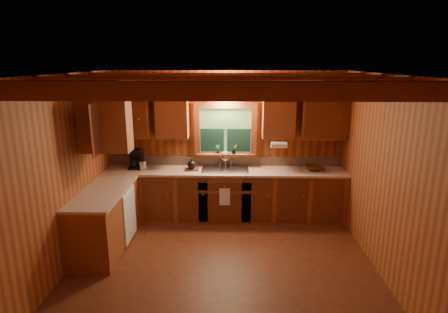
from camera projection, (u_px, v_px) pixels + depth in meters
room at (223, 176)px, 4.81m from camera, size 4.20×4.20×4.20m
ceiling_beams at (222, 83)px, 4.51m from camera, size 4.20×2.54×0.18m
base_cabinets at (196, 201)px, 6.29m from camera, size 4.20×2.22×0.86m
countertop at (196, 176)px, 6.18m from camera, size 4.20×2.24×0.04m
backsplash at (225, 161)px, 6.72m from camera, size 4.20×0.02×0.16m
dishwasher_panel at (130, 215)px, 5.73m from camera, size 0.02×0.60×0.80m
upper_cabinets at (191, 118)px, 6.07m from camera, size 4.19×1.77×0.78m
window at (225, 132)px, 6.56m from camera, size 1.12×0.08×1.00m
window_sill at (225, 155)px, 6.62m from camera, size 1.06×0.14×0.04m
wall_sconce at (225, 97)px, 6.29m from camera, size 0.45×0.21×0.17m
paper_towel_roll at (279, 145)px, 6.25m from camera, size 0.27×0.11×0.11m
dish_towel at (225, 197)px, 6.23m from camera, size 0.18×0.01×0.30m
sink at (225, 172)px, 6.48m from camera, size 0.82×0.48×0.43m
coffee_maker at (135, 159)px, 6.55m from camera, size 0.19×0.25×0.34m
utensil_crock at (143, 165)px, 6.45m from camera, size 0.13×0.13×0.37m
cutting_board at (192, 169)px, 6.45m from camera, size 0.26×0.20×0.02m
teakettle at (192, 165)px, 6.43m from camera, size 0.14×0.14×0.18m
wicker_basket at (314, 168)px, 6.44m from camera, size 0.34×0.34×0.08m
potted_plant_left at (218, 149)px, 6.59m from camera, size 0.10×0.08×0.16m
potted_plant_right at (234, 149)px, 6.57m from camera, size 0.12×0.11×0.17m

